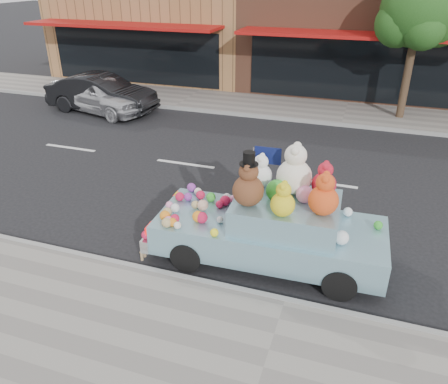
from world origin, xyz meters
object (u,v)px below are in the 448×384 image
at_px(car_dark, 102,93).
at_px(art_car, 272,223).
at_px(car_silver, 100,93).
at_px(street_tree, 419,15).

bearing_deg(car_dark, art_car, -130.40).
bearing_deg(car_silver, car_dark, 4.37).
bearing_deg(street_tree, car_silver, -166.15).
bearing_deg(art_car, street_tree, 73.82).
xyz_separation_m(car_silver, car_dark, (0.02, 0.10, -0.02)).
height_order(street_tree, car_dark, street_tree).
relative_size(street_tree, car_silver, 1.19).
xyz_separation_m(car_silver, art_car, (8.70, -7.57, 0.09)).
relative_size(street_tree, car_dark, 1.19).
distance_m(car_dark, art_car, 11.59).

